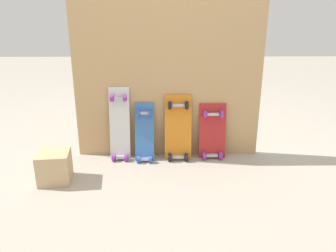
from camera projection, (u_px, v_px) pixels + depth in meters
ground_plane at (168, 156)px, 3.19m from camera, size 12.00×12.00×0.00m
plywood_wall_panel at (168, 72)px, 3.00m from camera, size 1.63×0.04×1.53m
skateboard_white at (120, 128)px, 3.07m from camera, size 0.18×0.17×0.71m
skateboard_blue at (145, 136)px, 3.08m from camera, size 0.17×0.21×0.57m
skateboard_orange at (178, 131)px, 3.08m from camera, size 0.24×0.19×0.63m
skateboard_red at (212, 135)px, 3.12m from camera, size 0.24×0.16×0.55m
wooden_crate at (54, 167)px, 2.72m from camera, size 0.27×0.27×0.24m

